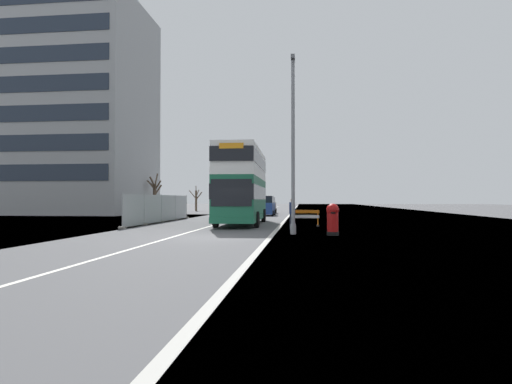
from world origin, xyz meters
TOP-DOWN VIEW (x-y plane):
  - ground at (0.60, 0.12)m, footprint 140.00×280.00m
  - double_decker_bus at (-0.00, 10.11)m, footprint 3.06×11.01m
  - lamppost_foreground at (3.73, 2.17)m, footprint 0.29×0.70m
  - red_pillar_postbox at (5.66, 1.81)m, footprint 0.61×0.61m
  - roadworks_barrier at (4.37, 8.34)m, footprint 1.79×0.50m
  - construction_site_fence at (-6.51, 11.80)m, footprint 0.44×13.80m
  - car_oncoming_near at (0.22, 25.77)m, footprint 1.91×4.39m
  - car_receding_mid at (-0.16, 32.77)m, footprint 2.03×3.97m
  - bare_tree_far_verge_near at (-14.18, 31.08)m, footprint 1.79×2.62m
  - bare_tree_far_verge_mid at (-11.77, 42.06)m, footprint 2.21×2.03m
  - pedestrian_at_kerb at (3.61, 5.21)m, footprint 0.34×0.34m
  - backdrop_office_block at (-26.41, 29.10)m, footprint 22.36×13.78m

SIDE VIEW (x-z plane):
  - ground at x=0.60m, z-range -0.10..0.00m
  - roadworks_barrier at x=4.37m, z-range 0.13..1.18m
  - red_pillar_postbox at x=5.66m, z-range 0.07..1.62m
  - pedestrian_at_kerb at x=3.61m, z-range 0.01..1.81m
  - car_receding_mid at x=-0.16m, z-range -0.05..1.97m
  - car_oncoming_near at x=0.22m, z-range -0.06..2.05m
  - construction_site_fence at x=-6.51m, z-range -0.05..2.08m
  - bare_tree_far_verge_mid at x=-11.77m, z-range -0.11..3.67m
  - bare_tree_far_verge_near at x=-14.18m, z-range -0.09..4.96m
  - double_decker_bus at x=0.00m, z-range 0.17..5.35m
  - lamppost_foreground at x=3.73m, z-range -0.24..8.74m
  - backdrop_office_block at x=-26.41m, z-range 0.00..25.35m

